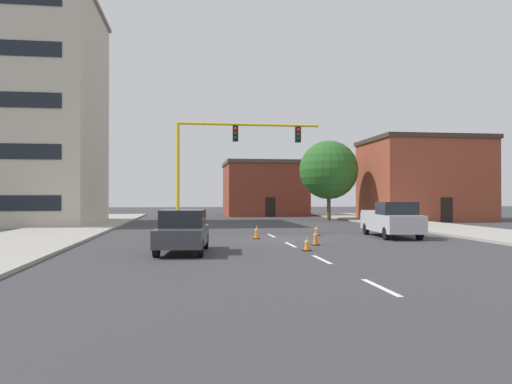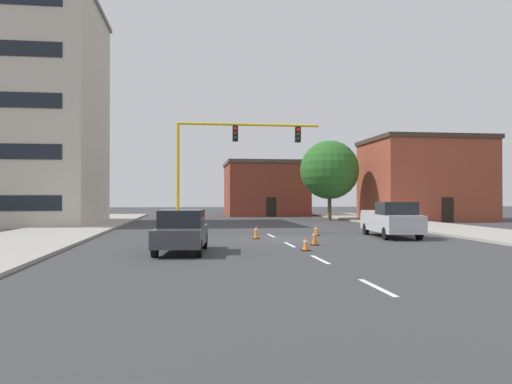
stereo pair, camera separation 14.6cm
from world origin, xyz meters
TOP-DOWN VIEW (x-y plane):
  - ground_plane at (0.00, 0.00)m, footprint 160.00×160.00m
  - sidewalk_left at (-12.91, 8.00)m, footprint 6.00×56.00m
  - sidewalk_right at (12.91, 8.00)m, footprint 6.00×56.00m
  - lane_stripe_seg_0 at (0.00, -14.00)m, footprint 0.16×2.40m
  - lane_stripe_seg_1 at (0.00, -8.50)m, footprint 0.16×2.40m
  - lane_stripe_seg_2 at (0.00, -3.00)m, footprint 0.16×2.40m
  - lane_stripe_seg_3 at (0.00, 2.50)m, footprint 0.16×2.40m
  - building_tall_left at (-19.53, 16.78)m, footprint 14.62×12.94m
  - building_brick_center at (4.26, 33.06)m, footprint 9.56×9.97m
  - building_row_right at (17.64, 18.98)m, footprint 10.72×9.06m
  - traffic_signal_gantry at (-4.16, 4.46)m, footprint 9.69×1.20m
  - tree_right_far at (8.57, 20.03)m, footprint 5.64×5.64m
  - pickup_truck_silver at (6.50, 0.47)m, footprint 2.40×5.53m
  - sedan_dark_gray_near_left at (-5.01, -5.58)m, footprint 2.28×4.66m
  - traffic_cone_roadside_a at (2.64, 2.22)m, footprint 0.36×0.36m
  - traffic_cone_roadside_b at (0.15, -5.64)m, footprint 0.36×0.36m
  - traffic_cone_roadside_c at (-1.16, 0.36)m, footprint 0.36×0.36m
  - traffic_cone_roadside_d at (1.11, -3.37)m, footprint 0.36×0.36m

SIDE VIEW (x-z plane):
  - ground_plane at x=0.00m, z-range 0.00..0.00m
  - lane_stripe_seg_0 at x=0.00m, z-range 0.00..0.01m
  - lane_stripe_seg_1 at x=0.00m, z-range 0.00..0.01m
  - lane_stripe_seg_2 at x=0.00m, z-range 0.00..0.01m
  - lane_stripe_seg_3 at x=0.00m, z-range 0.00..0.01m
  - sidewalk_left at x=-12.91m, z-range 0.00..0.14m
  - sidewalk_right at x=12.91m, z-range 0.00..0.14m
  - traffic_cone_roadside_b at x=0.15m, z-range -0.01..0.59m
  - traffic_cone_roadside_a at x=2.64m, z-range -0.01..0.61m
  - traffic_cone_roadside_c at x=-1.16m, z-range -0.01..0.76m
  - traffic_cone_roadside_d at x=1.11m, z-range -0.01..0.77m
  - sedan_dark_gray_near_left at x=-5.01m, z-range 0.02..1.76m
  - pickup_truck_silver at x=6.50m, z-range -0.02..1.97m
  - traffic_signal_gantry at x=-4.16m, z-range -1.13..5.70m
  - building_brick_center at x=4.26m, z-range 0.01..6.46m
  - building_row_right at x=17.64m, z-range 0.01..7.88m
  - tree_right_far at x=8.57m, z-range 1.00..8.66m
  - building_tall_left at x=-19.53m, z-range 0.01..18.46m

